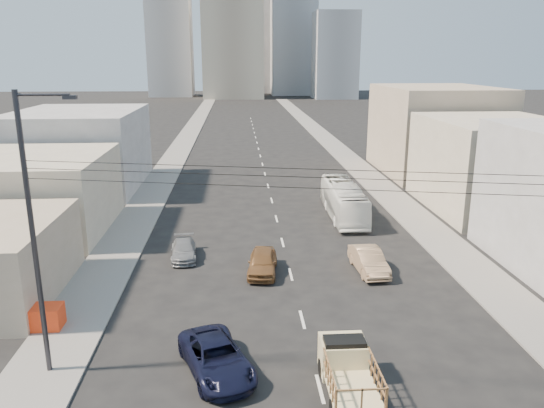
{
  "coord_description": "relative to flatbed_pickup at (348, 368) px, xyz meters",
  "views": [
    {
      "loc": [
        -3.24,
        -16.79,
        13.12
      ],
      "look_at": [
        -0.91,
        18.04,
        3.5
      ],
      "focal_mm": 35.0,
      "sensor_mm": 36.0,
      "label": 1
    }
  ],
  "objects": [
    {
      "name": "bldg_right_far",
      "position": [
        18.92,
        42.24,
        3.91
      ],
      "size": [
        12.0,
        16.0,
        10.0
      ],
      "primitive_type": "cube",
      "color": "tan",
      "rests_on": "ground"
    },
    {
      "name": "crate_stack",
      "position": [
        -14.08,
        6.08,
        -0.4
      ],
      "size": [
        1.8,
        1.2,
        1.14
      ],
      "color": "#F83E17",
      "rests_on": "sidewalk_left"
    },
    {
      "name": "midrise_nw",
      "position": [
        -27.08,
        178.24,
        15.91
      ],
      "size": [
        15.0,
        15.0,
        34.0
      ],
      "primitive_type": "cube",
      "color": "#93969B",
      "rests_on": "ground"
    },
    {
      "name": "sidewalk_right",
      "position": [
        10.67,
        68.24,
        -1.03
      ],
      "size": [
        3.5,
        180.0,
        0.12
      ],
      "primitive_type": "cube",
      "color": "gray",
      "rests_on": "ground"
    },
    {
      "name": "bldg_left_far",
      "position": [
        -20.58,
        37.24,
        2.91
      ],
      "size": [
        12.0,
        16.0,
        8.0
      ],
      "primitive_type": "cube",
      "color": "gray",
      "rests_on": "ground"
    },
    {
      "name": "bldg_left_mid",
      "position": [
        -20.08,
        22.24,
        1.91
      ],
      "size": [
        11.0,
        12.0,
        6.0
      ],
      "primitive_type": "cube",
      "color": "#B1A48F",
      "rests_on": "ground"
    },
    {
      "name": "high_rise_tower",
      "position": [
        -5.08,
        168.24,
        28.91
      ],
      "size": [
        20.0,
        20.0,
        60.0
      ],
      "primitive_type": "cube",
      "color": "tan",
      "rests_on": "ground"
    },
    {
      "name": "sedan_brown",
      "position": [
        -2.84,
        12.56,
        -0.35
      ],
      "size": [
        2.2,
        4.5,
        1.48
      ],
      "primitive_type": "imported",
      "rotation": [
        0.0,
        0.0,
        -0.11
      ],
      "color": "brown",
      "rests_on": "ground"
    },
    {
      "name": "overhead_wires",
      "position": [
        -1.08,
        -0.26,
        7.87
      ],
      "size": [
        23.01,
        5.02,
        0.72
      ],
      "color": "black",
      "rests_on": "ground"
    },
    {
      "name": "sedan_grey",
      "position": [
        -8.04,
        15.53,
        -0.51
      ],
      "size": [
        1.95,
        4.15,
        1.17
      ],
      "primitive_type": "imported",
      "rotation": [
        0.0,
        0.0,
        0.08
      ],
      "color": "gray",
      "rests_on": "ground"
    },
    {
      "name": "flatbed_pickup",
      "position": [
        0.0,
        0.0,
        0.0
      ],
      "size": [
        1.95,
        4.41,
        1.9
      ],
      "color": "beige",
      "rests_on": "ground"
    },
    {
      "name": "midrise_ne",
      "position": [
        16.92,
        183.24,
        18.91
      ],
      "size": [
        16.0,
        16.0,
        40.0
      ],
      "primitive_type": "cube",
      "color": "#93969B",
      "rests_on": "ground"
    },
    {
      "name": "streetlamp_left",
      "position": [
        -12.47,
        2.24,
        5.34
      ],
      "size": [
        2.36,
        0.25,
        12.0
      ],
      "color": "#2D2D33",
      "rests_on": "ground"
    },
    {
      "name": "lane_dashes",
      "position": [
        -1.08,
        51.24,
        -1.09
      ],
      "size": [
        0.15,
        104.0,
        0.01
      ],
      "color": "silver",
      "rests_on": "ground"
    },
    {
      "name": "midrise_east",
      "position": [
        28.92,
        163.24,
        12.91
      ],
      "size": [
        14.0,
        14.0,
        28.0
      ],
      "primitive_type": "cube",
      "color": "#93969B",
      "rests_on": "ground"
    },
    {
      "name": "sidewalk_left",
      "position": [
        -12.83,
        68.24,
        -1.03
      ],
      "size": [
        3.5,
        180.0,
        0.12
      ],
      "primitive_type": "cube",
      "color": "gray",
      "rests_on": "ground"
    },
    {
      "name": "sedan_tan",
      "position": [
        3.9,
        12.38,
        -0.35
      ],
      "size": [
        1.84,
        4.6,
        1.49
      ],
      "primitive_type": "imported",
      "rotation": [
        0.0,
        0.0,
        0.06
      ],
      "color": "tan",
      "rests_on": "ground"
    },
    {
      "name": "navy_pickup",
      "position": [
        -5.35,
        1.72,
        -0.38
      ],
      "size": [
        3.93,
        5.62,
        1.42
      ],
      "primitive_type": "imported",
      "rotation": [
        0.0,
        0.0,
        0.34
      ],
      "color": "black",
      "rests_on": "ground"
    },
    {
      "name": "bldg_right_mid",
      "position": [
        18.42,
        26.24,
        2.91
      ],
      "size": [
        11.0,
        14.0,
        8.0
      ],
      "primitive_type": "cube",
      "color": "#B1A48F",
      "rests_on": "ground"
    },
    {
      "name": "city_bus",
      "position": [
        4.67,
        24.47,
        0.36
      ],
      "size": [
        2.61,
        10.49,
        2.91
      ],
      "primitive_type": "imported",
      "rotation": [
        0.0,
        0.0,
        -0.02
      ],
      "color": "white",
      "rests_on": "ground"
    },
    {
      "name": "midrise_back",
      "position": [
        4.92,
        198.24,
        20.91
      ],
      "size": [
        18.0,
        18.0,
        44.0
      ],
      "primitive_type": "cube",
      "color": "gray",
      "rests_on": "ground"
    }
  ]
}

